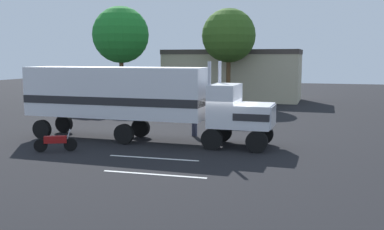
{
  "coord_description": "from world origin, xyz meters",
  "views": [
    {
      "loc": [
        4.71,
        -21.91,
        4.69
      ],
      "look_at": [
        -2.02,
        0.23,
        1.6
      ],
      "focal_mm": 40.4,
      "sensor_mm": 36.0,
      "label": 1
    }
  ],
  "objects_px": {
    "tree_center": "(229,36)",
    "person_bystander": "(195,121)",
    "semi_truck": "(134,96)",
    "tree_left": "(121,35)",
    "parked_car": "(86,105)",
    "motorcycle": "(56,142)"
  },
  "relations": [
    {
      "from": "tree_center",
      "to": "person_bystander",
      "type": "bearing_deg",
      "value": -84.09
    },
    {
      "from": "semi_truck",
      "to": "tree_left",
      "type": "xyz_separation_m",
      "value": [
        -9.8,
        18.49,
        4.44
      ]
    },
    {
      "from": "motorcycle",
      "to": "tree_left",
      "type": "distance_m",
      "value": 24.33
    },
    {
      "from": "semi_truck",
      "to": "tree_center",
      "type": "distance_m",
      "value": 21.08
    },
    {
      "from": "semi_truck",
      "to": "tree_center",
      "type": "height_order",
      "value": "tree_center"
    },
    {
      "from": "parked_car",
      "to": "tree_center",
      "type": "height_order",
      "value": "tree_center"
    },
    {
      "from": "semi_truck",
      "to": "person_bystander",
      "type": "bearing_deg",
      "value": 38.42
    },
    {
      "from": "person_bystander",
      "to": "tree_center",
      "type": "relative_size",
      "value": 0.17
    },
    {
      "from": "semi_truck",
      "to": "tree_center",
      "type": "bearing_deg",
      "value": 87.26
    },
    {
      "from": "person_bystander",
      "to": "parked_car",
      "type": "height_order",
      "value": "person_bystander"
    },
    {
      "from": "tree_left",
      "to": "tree_center",
      "type": "distance_m",
      "value": 10.99
    },
    {
      "from": "person_bystander",
      "to": "motorcycle",
      "type": "height_order",
      "value": "person_bystander"
    },
    {
      "from": "person_bystander",
      "to": "tree_left",
      "type": "distance_m",
      "value": 21.45
    },
    {
      "from": "motorcycle",
      "to": "semi_truck",
      "type": "bearing_deg",
      "value": 56.14
    },
    {
      "from": "tree_left",
      "to": "tree_center",
      "type": "relative_size",
      "value": 1.03
    },
    {
      "from": "person_bystander",
      "to": "motorcycle",
      "type": "xyz_separation_m",
      "value": [
        -5.45,
        -6.11,
        -0.41
      ]
    },
    {
      "from": "person_bystander",
      "to": "tree_center",
      "type": "distance_m",
      "value": 19.36
    },
    {
      "from": "person_bystander",
      "to": "parked_car",
      "type": "distance_m",
      "value": 12.92
    },
    {
      "from": "tree_center",
      "to": "tree_left",
      "type": "bearing_deg",
      "value": -168.84
    },
    {
      "from": "tree_left",
      "to": "tree_center",
      "type": "bearing_deg",
      "value": 11.16
    },
    {
      "from": "person_bystander",
      "to": "tree_left",
      "type": "xyz_separation_m",
      "value": [
        -12.68,
        16.2,
        6.08
      ]
    },
    {
      "from": "parked_car",
      "to": "motorcycle",
      "type": "distance_m",
      "value": 13.86
    }
  ]
}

